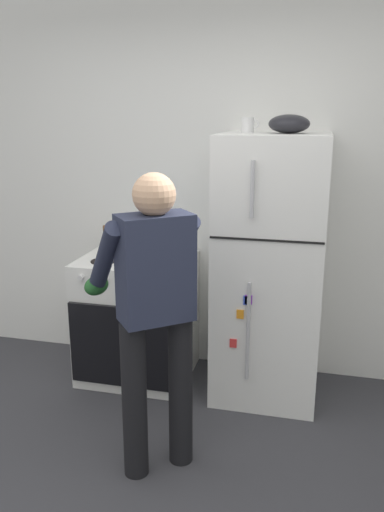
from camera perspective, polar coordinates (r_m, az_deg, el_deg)
kitchen_wall_back at (r=3.80m, az=2.39°, el=7.56°), size 6.00×0.10×2.70m
refrigerator at (r=3.47m, az=8.49°, el=-1.46°), size 0.68×0.72×1.74m
stove_range at (r=3.80m, az=-6.01°, el=-6.73°), size 0.76×0.67×0.89m
person_cook at (r=2.66m, az=-4.23°, el=-4.75°), size 0.67×0.71×1.60m
red_pot at (r=3.55m, az=-4.02°, el=0.30°), size 0.33×0.23×0.10m
coffee_mug at (r=3.39m, az=6.14°, el=14.04°), size 0.11×0.08×0.10m
pepper_mill at (r=3.93m, az=-9.32°, el=2.11°), size 0.05×0.05×0.17m
mixing_bowl at (r=3.32m, az=10.56°, el=13.99°), size 0.25×0.25×0.11m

